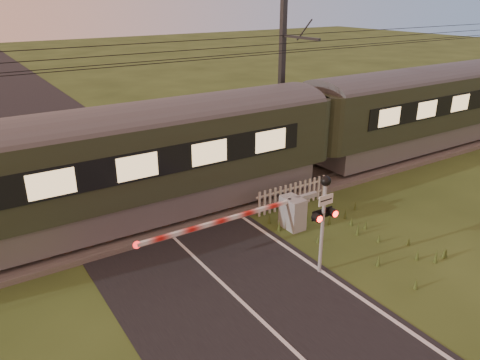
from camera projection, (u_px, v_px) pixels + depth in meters
ground at (256, 316)px, 11.77m from camera, size 160.00×160.00×0.00m
road at (262, 321)px, 11.59m from camera, size 6.00×140.00×0.03m
track_bed at (153, 217)px, 16.81m from camera, size 140.00×3.40×0.39m
overhead_wires at (141, 56)px, 14.70m from camera, size 120.00×0.62×0.62m
train at (310, 129)px, 19.65m from camera, size 41.84×2.89×3.90m
boom_gate at (286, 213)px, 15.84m from camera, size 6.71×0.87×1.15m
crossing_signal at (324, 208)px, 12.88m from camera, size 0.77×0.34×3.01m
picket_fence at (293, 195)px, 17.62m from camera, size 3.30×0.08×0.96m
catenary_mast at (282, 84)px, 20.90m from camera, size 0.23×2.47×7.32m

